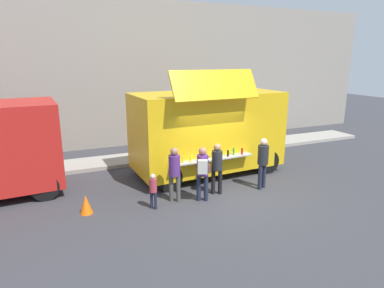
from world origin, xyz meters
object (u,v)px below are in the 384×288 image
at_px(trash_bin, 252,139).
at_px(food_truck_main, 208,130).
at_px(customer_front_ordering, 216,164).
at_px(customer_extra_browsing, 263,159).
at_px(customer_mid_with_backpack, 202,169).
at_px(customer_rear_waiting, 174,170).
at_px(child_near_queue, 153,188).
at_px(traffic_cone_orange, 86,204).

bearing_deg(trash_bin, food_truck_main, -147.12).
relative_size(customer_front_ordering, customer_extra_browsing, 0.96).
bearing_deg(customer_mid_with_backpack, customer_rear_waiting, 92.07).
xyz_separation_m(food_truck_main, customer_front_ordering, (-0.66, -2.00, -0.67)).
height_order(food_truck_main, customer_mid_with_backpack, food_truck_main).
bearing_deg(child_near_queue, customer_extra_browsing, -37.90).
xyz_separation_m(food_truck_main, traffic_cone_orange, (-4.69, -1.79, -1.39)).
bearing_deg(customer_rear_waiting, child_near_queue, 143.49).
distance_m(customer_front_ordering, customer_extra_browsing, 1.64).
height_order(traffic_cone_orange, customer_front_ordering, customer_front_ordering).
bearing_deg(traffic_cone_orange, customer_mid_with_backpack, -9.33).
xyz_separation_m(customer_front_ordering, child_near_queue, (-2.19, -0.26, -0.36)).
distance_m(customer_front_ordering, child_near_queue, 2.23).
bearing_deg(customer_front_ordering, child_near_queue, 123.13).
distance_m(traffic_cone_orange, customer_extra_browsing, 5.72).
height_order(food_truck_main, traffic_cone_orange, food_truck_main).
xyz_separation_m(customer_front_ordering, customer_rear_waiting, (-1.44, -0.02, 0.03)).
bearing_deg(food_truck_main, child_near_queue, -144.19).
xyz_separation_m(customer_rear_waiting, child_near_queue, (-0.75, -0.24, -0.38)).
height_order(food_truck_main, child_near_queue, food_truck_main).
bearing_deg(food_truck_main, customer_mid_with_backpack, -121.97).
distance_m(traffic_cone_orange, customer_rear_waiting, 2.71).
relative_size(trash_bin, customer_front_ordering, 0.56).
relative_size(food_truck_main, child_near_queue, 5.21).
xyz_separation_m(trash_bin, customer_rear_waiting, (-5.69, -4.34, 0.55)).
bearing_deg(trash_bin, customer_mid_with_backpack, -136.45).
height_order(traffic_cone_orange, customer_rear_waiting, customer_rear_waiting).
relative_size(trash_bin, customer_mid_with_backpack, 0.56).
bearing_deg(customer_extra_browsing, customer_mid_with_backpack, 71.28).
bearing_deg(customer_mid_with_backpack, customer_extra_browsing, -61.58).
xyz_separation_m(food_truck_main, customer_rear_waiting, (-2.10, -2.02, -0.65)).
relative_size(traffic_cone_orange, customer_rear_waiting, 0.32).
height_order(customer_front_ordering, customer_extra_browsing, customer_extra_browsing).
bearing_deg(food_truck_main, customer_extra_browsing, -68.97).
bearing_deg(customer_rear_waiting, food_truck_main, -10.57).
distance_m(food_truck_main, customer_rear_waiting, 2.98).
distance_m(trash_bin, customer_mid_with_backpack, 6.80).
relative_size(food_truck_main, customer_rear_waiting, 3.26).
distance_m(food_truck_main, traffic_cone_orange, 5.21).
xyz_separation_m(traffic_cone_orange, customer_extra_browsing, (5.66, -0.41, 0.76)).
xyz_separation_m(traffic_cone_orange, trash_bin, (8.28, 4.11, 0.20)).
xyz_separation_m(customer_mid_with_backpack, child_near_queue, (-1.53, 0.09, -0.40)).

